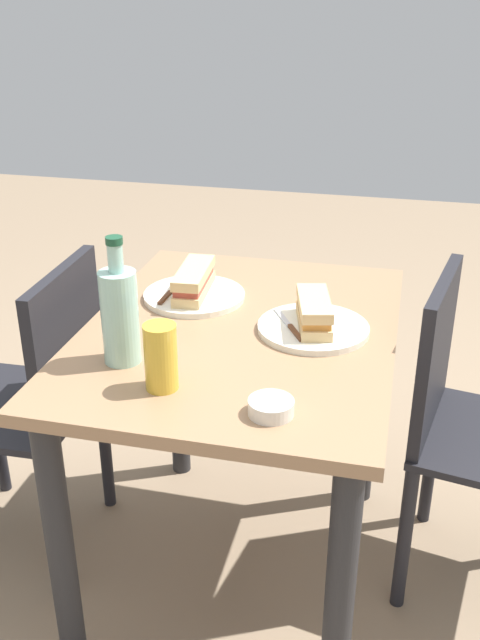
# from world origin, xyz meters

# --- Properties ---
(ground_plane) EXTENTS (8.00, 8.00, 0.00)m
(ground_plane) POSITION_xyz_m (0.00, 0.00, 0.00)
(ground_plane) COLOR #8C755B
(dining_table) EXTENTS (0.94, 0.72, 0.76)m
(dining_table) POSITION_xyz_m (0.00, 0.00, 0.61)
(dining_table) COLOR #997251
(dining_table) RESTS_ON ground
(chair_far) EXTENTS (0.41, 0.41, 0.86)m
(chair_far) POSITION_xyz_m (0.00, 0.56, 0.49)
(chair_far) COLOR black
(chair_far) RESTS_ON ground
(chair_near) EXTENTS (0.47, 0.47, 0.86)m
(chair_near) POSITION_xyz_m (0.15, -0.56, 0.49)
(chair_near) COLOR black
(chair_near) RESTS_ON ground
(plate_near) EXTENTS (0.26, 0.26, 0.01)m
(plate_near) POSITION_xyz_m (0.02, -0.17, 0.76)
(plate_near) COLOR silver
(plate_near) RESTS_ON dining_table
(baguette_sandwich_near) EXTENTS (0.19, 0.11, 0.07)m
(baguette_sandwich_near) POSITION_xyz_m (0.02, -0.17, 0.81)
(baguette_sandwich_near) COLOR #DBB77A
(baguette_sandwich_near) RESTS_ON plate_near
(knife_near) EXTENTS (0.16, 0.10, 0.01)m
(knife_near) POSITION_xyz_m (-0.00, -0.12, 0.78)
(knife_near) COLOR silver
(knife_near) RESTS_ON plate_near
(plate_far) EXTENTS (0.26, 0.26, 0.01)m
(plate_far) POSITION_xyz_m (0.14, 0.15, 0.76)
(plate_far) COLOR silver
(plate_far) RESTS_ON dining_table
(baguette_sandwich_far) EXTENTS (0.21, 0.08, 0.07)m
(baguette_sandwich_far) POSITION_xyz_m (0.14, 0.15, 0.81)
(baguette_sandwich_far) COLOR #DBB77A
(baguette_sandwich_far) RESTS_ON plate_far
(knife_far) EXTENTS (0.18, 0.02, 0.01)m
(knife_far) POSITION_xyz_m (0.13, 0.21, 0.78)
(knife_far) COLOR silver
(knife_far) RESTS_ON plate_far
(water_bottle) EXTENTS (0.08, 0.08, 0.28)m
(water_bottle) POSITION_xyz_m (-0.22, 0.21, 0.87)
(water_bottle) COLOR #99C6B7
(water_bottle) RESTS_ON dining_table
(beer_glass) EXTENTS (0.07, 0.07, 0.14)m
(beer_glass) POSITION_xyz_m (-0.30, 0.09, 0.83)
(beer_glass) COLOR gold
(beer_glass) RESTS_ON dining_table
(olive_bowl) EXTENTS (0.09, 0.09, 0.03)m
(olive_bowl) POSITION_xyz_m (-0.35, -0.14, 0.77)
(olive_bowl) COLOR silver
(olive_bowl) RESTS_ON dining_table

